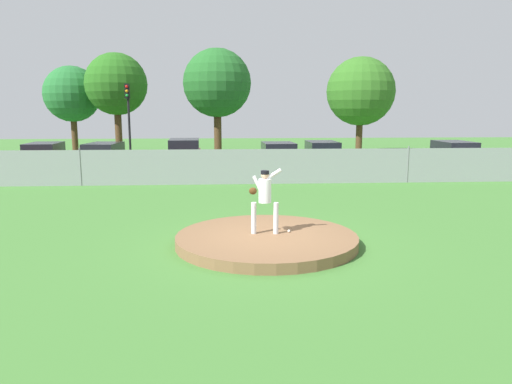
{
  "coord_description": "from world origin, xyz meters",
  "views": [
    {
      "loc": [
        -1.02,
        -11.58,
        3.38
      ],
      "look_at": [
        -0.19,
        1.26,
        1.14
      ],
      "focal_mm": 33.2,
      "sensor_mm": 36.0,
      "label": 1
    }
  ],
  "objects_px": {
    "parked_car_champagne": "(104,158)",
    "traffic_light_near": "(128,110)",
    "baseball": "(289,231)",
    "parked_car_red": "(45,158)",
    "pitcher_youth": "(264,195)",
    "parked_car_white": "(454,157)",
    "parked_car_teal": "(322,156)",
    "parked_car_burgundy": "(185,156)",
    "parked_car_slate": "(278,158)"
  },
  "relations": [
    {
      "from": "baseball",
      "to": "parked_car_teal",
      "type": "xyz_separation_m",
      "value": [
        3.85,
        14.66,
        0.48
      ]
    },
    {
      "from": "parked_car_burgundy",
      "to": "parked_car_red",
      "type": "bearing_deg",
      "value": -178.79
    },
    {
      "from": "parked_car_champagne",
      "to": "parked_car_teal",
      "type": "relative_size",
      "value": 1.08
    },
    {
      "from": "parked_car_slate",
      "to": "parked_car_red",
      "type": "height_order",
      "value": "parked_car_red"
    },
    {
      "from": "parked_car_slate",
      "to": "parked_car_teal",
      "type": "xyz_separation_m",
      "value": [
        2.55,
        0.51,
        0.01
      ]
    },
    {
      "from": "baseball",
      "to": "parked_car_champagne",
      "type": "height_order",
      "value": "parked_car_champagne"
    },
    {
      "from": "baseball",
      "to": "parked_car_teal",
      "type": "distance_m",
      "value": 15.17
    },
    {
      "from": "parked_car_slate",
      "to": "parked_car_champagne",
      "type": "bearing_deg",
      "value": 178.97
    },
    {
      "from": "parked_car_teal",
      "to": "parked_car_white",
      "type": "bearing_deg",
      "value": -6.59
    },
    {
      "from": "parked_car_burgundy",
      "to": "parked_car_champagne",
      "type": "xyz_separation_m",
      "value": [
        -4.31,
        -0.43,
        -0.06
      ]
    },
    {
      "from": "parked_car_burgundy",
      "to": "parked_car_teal",
      "type": "bearing_deg",
      "value": -0.66
    },
    {
      "from": "parked_car_teal",
      "to": "baseball",
      "type": "bearing_deg",
      "value": -104.73
    },
    {
      "from": "baseball",
      "to": "parked_car_red",
      "type": "distance_m",
      "value": 18.55
    },
    {
      "from": "parked_car_champagne",
      "to": "parked_car_burgundy",
      "type": "bearing_deg",
      "value": 5.69
    },
    {
      "from": "pitcher_youth",
      "to": "parked_car_champagne",
      "type": "bearing_deg",
      "value": 117.71
    },
    {
      "from": "parked_car_teal",
      "to": "traffic_light_near",
      "type": "relative_size",
      "value": 0.89
    },
    {
      "from": "parked_car_burgundy",
      "to": "parked_car_teal",
      "type": "relative_size",
      "value": 1.02
    },
    {
      "from": "pitcher_youth",
      "to": "parked_car_teal",
      "type": "height_order",
      "value": "pitcher_youth"
    },
    {
      "from": "traffic_light_near",
      "to": "parked_car_teal",
      "type": "bearing_deg",
      "value": -19.17
    },
    {
      "from": "parked_car_red",
      "to": "parked_car_teal",
      "type": "bearing_deg",
      "value": 0.26
    },
    {
      "from": "parked_car_champagne",
      "to": "traffic_light_near",
      "type": "height_order",
      "value": "traffic_light_near"
    },
    {
      "from": "parked_car_white",
      "to": "parked_car_teal",
      "type": "relative_size",
      "value": 1.05
    },
    {
      "from": "parked_car_white",
      "to": "baseball",
      "type": "bearing_deg",
      "value": -128.82
    },
    {
      "from": "parked_car_teal",
      "to": "traffic_light_near",
      "type": "bearing_deg",
      "value": 160.83
    },
    {
      "from": "parked_car_champagne",
      "to": "pitcher_youth",
      "type": "bearing_deg",
      "value": -62.29
    },
    {
      "from": "baseball",
      "to": "parked_car_red",
      "type": "xyz_separation_m",
      "value": [
        -11.45,
        14.59,
        0.48
      ]
    },
    {
      "from": "parked_car_burgundy",
      "to": "parked_car_white",
      "type": "relative_size",
      "value": 0.97
    },
    {
      "from": "parked_car_slate",
      "to": "parked_car_teal",
      "type": "relative_size",
      "value": 0.94
    },
    {
      "from": "pitcher_youth",
      "to": "parked_car_burgundy",
      "type": "relative_size",
      "value": 0.37
    },
    {
      "from": "pitcher_youth",
      "to": "parked_car_white",
      "type": "bearing_deg",
      "value": 49.76
    },
    {
      "from": "parked_car_red",
      "to": "traffic_light_near",
      "type": "xyz_separation_m",
      "value": [
        3.8,
        4.07,
        2.62
      ]
    },
    {
      "from": "parked_car_white",
      "to": "parked_car_champagne",
      "type": "bearing_deg",
      "value": 178.52
    },
    {
      "from": "pitcher_youth",
      "to": "parked_car_champagne",
      "type": "distance_m",
      "value": 16.27
    },
    {
      "from": "parked_car_burgundy",
      "to": "parked_car_teal",
      "type": "xyz_separation_m",
      "value": [
        7.75,
        -0.09,
        -0.07
      ]
    },
    {
      "from": "parked_car_champagne",
      "to": "parked_car_teal",
      "type": "bearing_deg",
      "value": 1.61
    },
    {
      "from": "parked_car_slate",
      "to": "traffic_light_near",
      "type": "height_order",
      "value": "traffic_light_near"
    },
    {
      "from": "pitcher_youth",
      "to": "baseball",
      "type": "relative_size",
      "value": 22.74
    },
    {
      "from": "parked_car_burgundy",
      "to": "traffic_light_near",
      "type": "relative_size",
      "value": 0.9
    },
    {
      "from": "parked_car_champagne",
      "to": "parked_car_red",
      "type": "xyz_separation_m",
      "value": [
        -3.24,
        0.27,
        -0.01
      ]
    },
    {
      "from": "parked_car_slate",
      "to": "traffic_light_near",
      "type": "relative_size",
      "value": 0.84
    },
    {
      "from": "parked_car_teal",
      "to": "pitcher_youth",
      "type": "bearing_deg",
      "value": -106.97
    },
    {
      "from": "parked_car_slate",
      "to": "parked_car_champagne",
      "type": "relative_size",
      "value": 0.87
    },
    {
      "from": "parked_car_burgundy",
      "to": "parked_car_slate",
      "type": "bearing_deg",
      "value": -6.58
    },
    {
      "from": "baseball",
      "to": "parked_car_white",
      "type": "relative_size",
      "value": 0.02
    },
    {
      "from": "pitcher_youth",
      "to": "parked_car_red",
      "type": "bearing_deg",
      "value": 126.37
    },
    {
      "from": "baseball",
      "to": "traffic_light_near",
      "type": "height_order",
      "value": "traffic_light_near"
    },
    {
      "from": "pitcher_youth",
      "to": "traffic_light_near",
      "type": "distance_m",
      "value": 20.12
    },
    {
      "from": "pitcher_youth",
      "to": "parked_car_teal",
      "type": "bearing_deg",
      "value": 73.03
    },
    {
      "from": "baseball",
      "to": "parked_car_champagne",
      "type": "relative_size",
      "value": 0.02
    },
    {
      "from": "parked_car_champagne",
      "to": "parked_car_white",
      "type": "distance_m",
      "value": 19.33
    }
  ]
}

